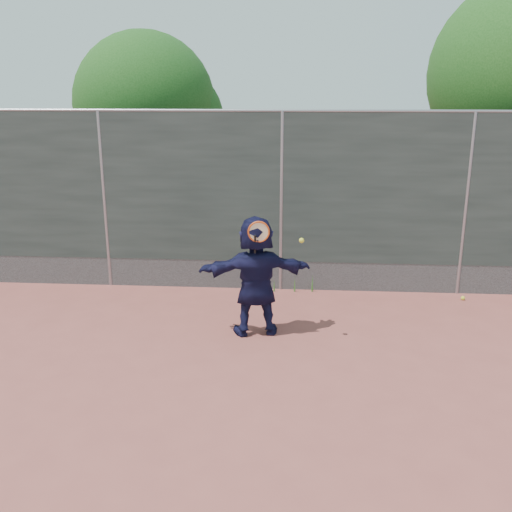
{
  "coord_description": "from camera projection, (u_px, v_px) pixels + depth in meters",
  "views": [
    {
      "loc": [
        0.24,
        -5.83,
        3.34
      ],
      "look_at": [
        -0.29,
        1.63,
        1.14
      ],
      "focal_mm": 40.0,
      "sensor_mm": 36.0,
      "label": 1
    }
  ],
  "objects": [
    {
      "name": "ball_ground",
      "position": [
        463.0,
        298.0,
        9.35
      ],
      "size": [
        0.07,
        0.07,
        0.07
      ],
      "primitive_type": "sphere",
      "color": "yellow",
      "rests_on": "ground"
    },
    {
      "name": "fence",
      "position": [
        281.0,
        199.0,
        9.44
      ],
      "size": [
        20.0,
        0.06,
        3.03
      ],
      "color": "#38423D",
      "rests_on": "ground"
    },
    {
      "name": "weed_clump",
      "position": [
        297.0,
        284.0,
        9.72
      ],
      "size": [
        0.68,
        0.07,
        0.3
      ],
      "color": "#387226",
      "rests_on": "ground"
    },
    {
      "name": "swing_action",
      "position": [
        263.0,
        234.0,
        7.5
      ],
      "size": [
        0.75,
        0.16,
        0.51
      ],
      "color": "#D14813",
      "rests_on": "ground"
    },
    {
      "name": "tree_left",
      "position": [
        153.0,
        108.0,
        12.17
      ],
      "size": [
        3.15,
        3.0,
        4.53
      ],
      "color": "#382314",
      "rests_on": "ground"
    },
    {
      "name": "player",
      "position": [
        256.0,
        276.0,
        7.88
      ],
      "size": [
        1.65,
        0.79,
        1.7
      ],
      "primitive_type": "imported",
      "rotation": [
        0.0,
        0.0,
        3.33
      ],
      "color": "#131436",
      "rests_on": "ground"
    },
    {
      "name": "ground",
      "position": [
        271.0,
        391.0,
        6.54
      ],
      "size": [
        80.0,
        80.0,
        0.0
      ],
      "primitive_type": "plane",
      "color": "#9E4C42",
      "rests_on": "ground"
    }
  ]
}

